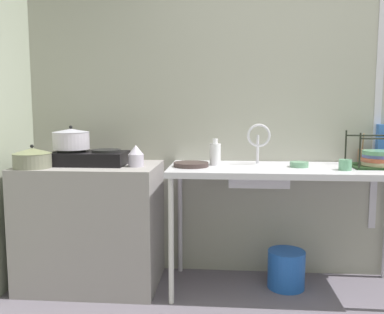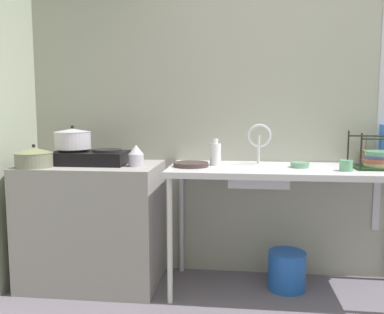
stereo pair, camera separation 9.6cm
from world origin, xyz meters
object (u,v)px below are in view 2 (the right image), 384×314
object	(u,v)px
sink_basin	(258,176)
utensil_jar	(365,156)
frying_pan	(191,164)
faucet	(259,138)
cup_by_rack	(346,166)
pot_on_left_burner	(73,139)
percolator	(136,156)
dish_rack	(383,160)
pot_beside_stove	(34,157)
bottle_by_sink	(215,154)
bucket_on_floor	(287,270)
stove	(90,157)
small_bowl_on_drainboard	(300,165)

from	to	relation	value
sink_basin	utensil_jar	size ratio (longest dim) A/B	1.81
frying_pan	faucet	bearing A→B (deg)	17.12
cup_by_rack	pot_on_left_burner	bearing A→B (deg)	176.38
cup_by_rack	percolator	bearing A→B (deg)	177.55
dish_rack	utensil_jar	bearing A→B (deg)	104.06
pot_beside_stove	faucet	bearing A→B (deg)	10.72
sink_basin	dish_rack	world-z (taller)	dish_rack
sink_basin	bottle_by_sink	bearing A→B (deg)	168.34
dish_rack	bucket_on_floor	world-z (taller)	dish_rack
sink_basin	dish_rack	size ratio (longest dim) A/B	1.01
faucet	frying_pan	world-z (taller)	faucet
dish_rack	pot_beside_stove	bearing A→B (deg)	-174.47
pot_beside_stove	sink_basin	xyz separation A→B (m)	(1.53, 0.18, -0.13)
stove	pot_on_left_burner	size ratio (longest dim) A/B	2.03
faucet	bottle_by_sink	world-z (taller)	faucet
faucet	bucket_on_floor	world-z (taller)	faucet
percolator	bottle_by_sink	xyz separation A→B (m)	(0.55, 0.12, 0.01)
stove	small_bowl_on_drainboard	bearing A→B (deg)	0.24
percolator	bucket_on_floor	size ratio (longest dim) A/B	0.55
percolator	bucket_on_floor	distance (m)	1.35
utensil_jar	bucket_on_floor	world-z (taller)	utensil_jar
dish_rack	cup_by_rack	size ratio (longest dim) A/B	4.81
sink_basin	faucet	distance (m)	0.28
bottle_by_sink	utensil_jar	bearing A→B (deg)	10.53
sink_basin	cup_by_rack	xyz separation A→B (m)	(0.56, -0.12, 0.10)
percolator	faucet	distance (m)	0.88
stove	bottle_by_sink	world-z (taller)	bottle_by_sink
pot_on_left_burner	small_bowl_on_drainboard	bearing A→B (deg)	0.22
bottle_by_sink	sink_basin	bearing A→B (deg)	-11.66
dish_rack	cup_by_rack	world-z (taller)	dish_rack
pot_beside_stove	percolator	size ratio (longest dim) A/B	1.73
stove	pot_beside_stove	world-z (taller)	pot_beside_stove
faucet	bottle_by_sink	bearing A→B (deg)	-169.80
sink_basin	bottle_by_sink	world-z (taller)	bottle_by_sink
stove	utensil_jar	size ratio (longest dim) A/B	2.39
utensil_jar	small_bowl_on_drainboard	bearing A→B (deg)	-153.28
faucet	sink_basin	bearing A→B (deg)	-96.21
frying_pan	bottle_by_sink	size ratio (longest dim) A/B	1.29
stove	small_bowl_on_drainboard	xyz separation A→B (m)	(1.48, 0.01, -0.03)
frying_pan	bucket_on_floor	world-z (taller)	frying_pan
bucket_on_floor	frying_pan	bearing A→B (deg)	-174.60
small_bowl_on_drainboard	dish_rack	bearing A→B (deg)	4.60
pot_beside_stove	dish_rack	xyz separation A→B (m)	(2.37, 0.23, -0.02)
faucet	bottle_by_sink	xyz separation A→B (m)	(-0.31, -0.06, -0.11)
pot_beside_stove	utensil_jar	bearing A→B (deg)	10.70
sink_basin	dish_rack	bearing A→B (deg)	3.70
faucet	cup_by_rack	xyz separation A→B (m)	(0.55, -0.23, -0.16)
sink_basin	bucket_on_floor	world-z (taller)	sink_basin
pot_on_left_burner	dish_rack	distance (m)	2.17
bucket_on_floor	dish_rack	bearing A→B (deg)	1.76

